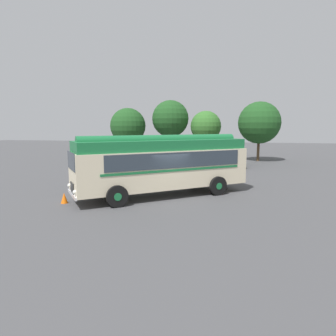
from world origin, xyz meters
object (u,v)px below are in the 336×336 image
(car_mid_right, at_px, (206,158))
(traffic_cone, at_px, (64,198))
(car_mid_left, at_px, (176,157))
(car_far_right, at_px, (234,158))
(vintage_bus, at_px, (163,163))
(car_near_left, at_px, (149,157))

(car_mid_right, xyz_separation_m, traffic_cone, (-6.21, -15.45, -0.57))
(car_mid_left, distance_m, car_far_right, 5.74)
(vintage_bus, height_order, car_far_right, vintage_bus)
(vintage_bus, bearing_deg, car_mid_right, 83.09)
(car_far_right, distance_m, traffic_cone, 18.80)
(car_near_left, xyz_separation_m, car_mid_right, (5.80, -0.18, 0.00))
(car_near_left, height_order, car_far_right, same)
(vintage_bus, xyz_separation_m, car_far_right, (4.23, 13.86, -1.05))
(car_far_right, bearing_deg, traffic_cone, -118.25)
(car_near_left, distance_m, car_mid_right, 5.81)
(car_near_left, bearing_deg, car_mid_left, 2.30)
(car_mid_left, height_order, car_mid_right, same)
(car_far_right, bearing_deg, vintage_bus, -106.97)
(vintage_bus, distance_m, car_near_left, 13.67)
(car_far_right, xyz_separation_m, traffic_cone, (-8.89, -16.55, -0.57))
(car_mid_right, bearing_deg, car_mid_left, 174.34)
(car_near_left, height_order, car_mid_left, same)
(vintage_bus, distance_m, car_mid_right, 12.90)
(car_mid_left, xyz_separation_m, traffic_cone, (-3.21, -15.75, -0.57))
(car_mid_left, relative_size, traffic_cone, 7.65)
(traffic_cone, bearing_deg, car_mid_right, 68.11)
(car_near_left, distance_m, car_far_right, 8.54)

